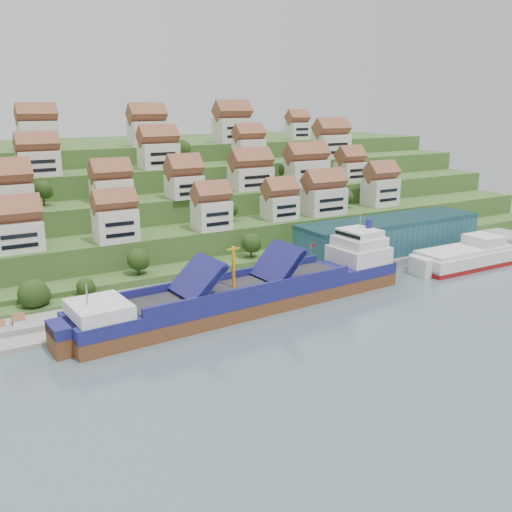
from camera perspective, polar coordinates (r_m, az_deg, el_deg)
ground at (r=134.22m, az=1.70°, el=-4.85°), size 300.00×300.00×0.00m
quay at (r=156.32m, az=4.98°, el=-1.56°), size 180.00×14.00×2.20m
hillside at (r=223.48m, az=-12.65°, el=5.70°), size 260.00×128.00×31.00m
hillside_village at (r=181.47m, az=-8.54°, el=8.18°), size 158.17×63.89×29.12m
hillside_trees at (r=159.41m, az=-10.87°, el=3.71°), size 134.38×62.88×31.46m
warehouse at (r=176.19m, az=13.16°, el=2.05°), size 60.00×15.00×10.00m
flagpole at (r=149.79m, az=5.55°, el=-0.02°), size 1.28×0.16×8.00m
cargo_ship at (r=131.46m, az=0.19°, el=-3.69°), size 83.13×17.92×18.35m
second_ship at (r=174.34m, az=20.18°, el=-0.13°), size 31.70×11.96×9.17m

